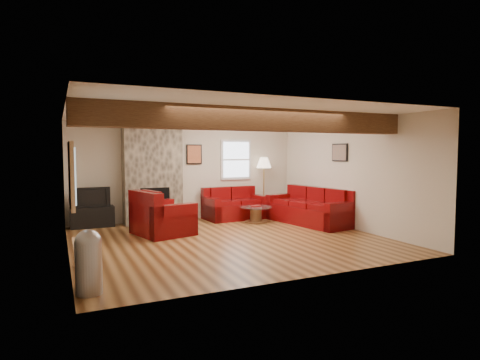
# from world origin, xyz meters

# --- Properties ---
(room) EXTENTS (8.00, 8.00, 8.00)m
(room) POSITION_xyz_m (0.00, 0.00, 1.25)
(room) COLOR #593317
(room) RESTS_ON ground
(floor) EXTENTS (6.00, 6.00, 0.00)m
(floor) POSITION_xyz_m (0.00, 0.00, 0.00)
(floor) COLOR #593317
(floor) RESTS_ON ground
(oak_beam) EXTENTS (6.00, 0.36, 0.38)m
(oak_beam) POSITION_xyz_m (0.00, -1.25, 2.31)
(oak_beam) COLOR #361E10
(oak_beam) RESTS_ON room
(chimney_breast) EXTENTS (1.40, 0.67, 2.50)m
(chimney_breast) POSITION_xyz_m (-1.00, 2.49, 1.22)
(chimney_breast) COLOR #3D372F
(chimney_breast) RESTS_ON floor
(back_window) EXTENTS (0.90, 0.08, 1.10)m
(back_window) POSITION_xyz_m (1.35, 2.71, 1.55)
(back_window) COLOR silver
(back_window) RESTS_ON room
(hatch_window) EXTENTS (0.08, 1.00, 0.90)m
(hatch_window) POSITION_xyz_m (-2.96, -1.50, 1.45)
(hatch_window) COLOR tan
(hatch_window) RESTS_ON room
(ceiling_dome) EXTENTS (0.40, 0.40, 0.18)m
(ceiling_dome) POSITION_xyz_m (0.90, 0.90, 2.44)
(ceiling_dome) COLOR #F1E3CC
(ceiling_dome) RESTS_ON room
(artwork_back) EXTENTS (0.42, 0.06, 0.52)m
(artwork_back) POSITION_xyz_m (0.15, 2.71, 1.70)
(artwork_back) COLOR black
(artwork_back) RESTS_ON room
(artwork_right) EXTENTS (0.06, 0.55, 0.42)m
(artwork_right) POSITION_xyz_m (2.96, 0.30, 1.75)
(artwork_right) COLOR black
(artwork_right) RESTS_ON room
(sofa_three) EXTENTS (1.31, 2.40, 0.88)m
(sofa_three) POSITION_xyz_m (2.48, 0.82, 0.44)
(sofa_three) COLOR #4E0508
(sofa_three) RESTS_ON floor
(loveseat) EXTENTS (1.61, 1.00, 0.83)m
(loveseat) POSITION_xyz_m (1.10, 2.23, 0.41)
(loveseat) COLOR #4E0508
(loveseat) RESTS_ON floor
(armchair_red) EXTENTS (1.29, 1.39, 0.94)m
(armchair_red) POSITION_xyz_m (-1.11, 1.05, 0.47)
(armchair_red) COLOR #4E0508
(armchair_red) RESTS_ON floor
(coffee_table) EXTENTS (0.82, 0.82, 0.43)m
(coffee_table) POSITION_xyz_m (1.36, 1.50, 0.20)
(coffee_table) COLOR #4D2B18
(coffee_table) RESTS_ON floor
(tv_cabinet) EXTENTS (0.97, 0.39, 0.49)m
(tv_cabinet) POSITION_xyz_m (-2.42, 2.53, 0.24)
(tv_cabinet) COLOR black
(tv_cabinet) RESTS_ON floor
(television) EXTENTS (0.80, 0.11, 0.46)m
(television) POSITION_xyz_m (-2.42, 2.53, 0.72)
(television) COLOR black
(television) RESTS_ON tv_cabinet
(floor_lamp) EXTENTS (0.41, 0.41, 1.61)m
(floor_lamp) POSITION_xyz_m (2.06, 2.42, 1.38)
(floor_lamp) COLOR tan
(floor_lamp) RESTS_ON floor
(pine_bench) EXTENTS (0.27, 1.17, 0.44)m
(pine_bench) POSITION_xyz_m (-2.83, -1.30, 0.22)
(pine_bench) COLOR tan
(pine_bench) RESTS_ON floor
(pedal_bin) EXTENTS (0.33, 0.33, 0.81)m
(pedal_bin) POSITION_xyz_m (-2.82, -2.16, 0.41)
(pedal_bin) COLOR #98989D
(pedal_bin) RESTS_ON floor
(coal_bucket) EXTENTS (0.33, 0.33, 0.31)m
(coal_bucket) POSITION_xyz_m (-0.71, 2.03, 0.16)
(coal_bucket) COLOR slate
(coal_bucket) RESTS_ON floor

